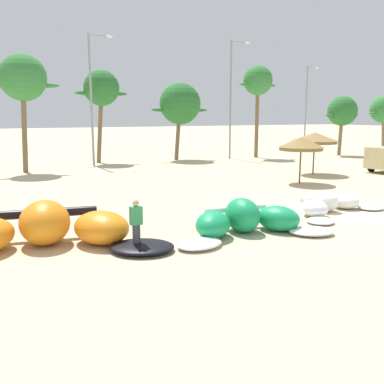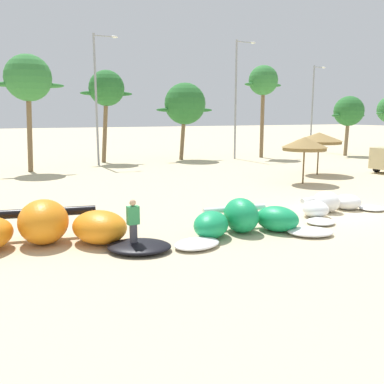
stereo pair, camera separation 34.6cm
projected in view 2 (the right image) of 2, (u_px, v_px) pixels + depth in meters
ground_plane at (332, 212)px, 18.20m from camera, size 260.00×260.00×0.00m
kite_far_left at (43, 230)px, 13.26m from camera, size 7.99×4.49×1.43m
kite_left at (245, 221)px, 14.70m from camera, size 6.02×3.14×1.22m
kite_left_of_center at (332, 205)px, 17.90m from camera, size 5.15×2.95×0.90m
beach_umbrella_near_van at (305, 144)px, 25.24m from camera, size 2.72×2.72×2.83m
beach_umbrella_middle at (319, 138)px, 29.15m from camera, size 3.19×3.19×2.93m
person_near_kites at (133, 225)px, 12.79m from camera, size 0.36×0.24×1.62m
palm_left at (28, 79)px, 30.01m from camera, size 4.96×3.30×8.38m
palm_left_of_gap at (106, 89)px, 36.23m from camera, size 4.57×3.05×7.92m
palm_center_left at (185, 104)px, 38.75m from camera, size 5.69×3.79×7.04m
palm_center_right at (263, 82)px, 40.23m from camera, size 4.20×2.80×8.78m
palm_right_of_gap at (349, 112)px, 42.70m from camera, size 4.49×2.99×6.01m
lamppost_west_center at (98, 94)px, 34.05m from camera, size 2.06×0.24×10.46m
lamppost_east_center at (237, 94)px, 39.34m from camera, size 2.14×0.24×10.89m
lamppost_east at (313, 104)px, 47.92m from camera, size 1.73×0.24×9.57m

